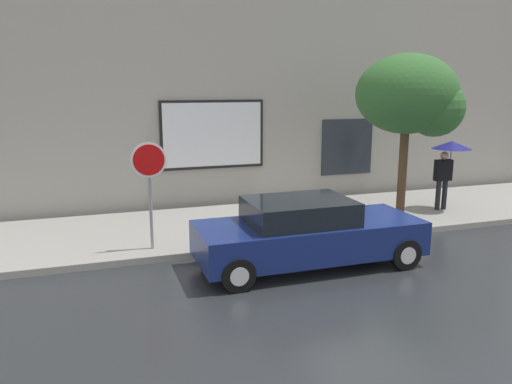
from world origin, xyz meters
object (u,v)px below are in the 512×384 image
(parked_car, at_px, (307,233))
(street_tree, at_px, (413,97))
(pedestrian_with_umbrella, at_px, (449,154))
(stop_sign, at_px, (149,174))
(fire_hydrant, at_px, (315,213))

(parked_car, xyz_separation_m, street_tree, (3.89, 2.15, 2.66))
(pedestrian_with_umbrella, bearing_deg, parked_car, -154.81)
(pedestrian_with_umbrella, bearing_deg, street_tree, -164.70)
(parked_car, height_order, stop_sign, stop_sign)
(fire_hydrant, relative_size, pedestrian_with_umbrella, 0.39)
(pedestrian_with_umbrella, relative_size, street_tree, 0.46)
(fire_hydrant, distance_m, stop_sign, 4.31)
(fire_hydrant, distance_m, pedestrian_with_umbrella, 4.58)
(stop_sign, bearing_deg, parked_car, -29.48)
(parked_car, relative_size, pedestrian_with_umbrella, 2.35)
(fire_hydrant, xyz_separation_m, pedestrian_with_umbrella, (4.38, 0.54, 1.22))
(parked_car, distance_m, stop_sign, 3.55)
(parked_car, xyz_separation_m, fire_hydrant, (1.16, 2.06, -0.18))
(parked_car, distance_m, pedestrian_with_umbrella, 6.21)
(parked_car, xyz_separation_m, stop_sign, (-2.94, 1.66, 1.11))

